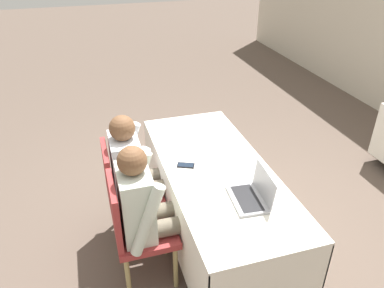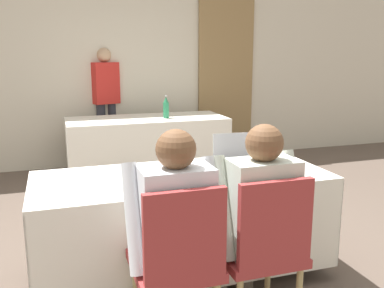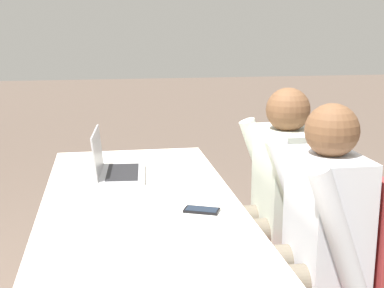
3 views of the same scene
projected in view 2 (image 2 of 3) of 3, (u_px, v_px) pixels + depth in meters
name	position (u px, v px, depth m)	size (l,w,h in m)	color
ground_plane	(183.00, 275.00, 3.00)	(24.00, 24.00, 0.00)	brown
wall_back	(112.00, 66.00, 5.76)	(12.00, 0.06, 2.70)	beige
curtain_panel	(226.00, 67.00, 6.20)	(0.83, 0.04, 2.65)	olive
conference_table_near	(183.00, 199.00, 2.88)	(1.95, 0.81, 0.73)	white
conference_table_far	(147.00, 132.00, 5.33)	(1.95, 0.81, 0.73)	white
laptop	(239.00, 160.00, 3.06)	(0.36, 0.26, 0.22)	#99999E
cell_phone	(178.00, 185.00, 2.60)	(0.12, 0.15, 0.01)	black
paper_beside_laptop	(156.00, 172.00, 2.90)	(0.32, 0.36, 0.00)	white
water_bottle	(166.00, 108.00, 5.25)	(0.07, 0.07, 0.28)	#288456
chair_near_left	(178.00, 259.00, 2.16)	(0.44, 0.44, 0.91)	tan
chair_near_right	(263.00, 246.00, 2.30)	(0.44, 0.44, 0.91)	tan
person_checkered_shirt	(172.00, 222.00, 2.22)	(0.50, 0.52, 1.17)	#665B4C
person_white_shirt	(255.00, 212.00, 2.37)	(0.50, 0.52, 1.17)	#665B4C
person_red_shirt	(106.00, 99.00, 5.79)	(0.39, 0.30, 1.59)	#33333D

